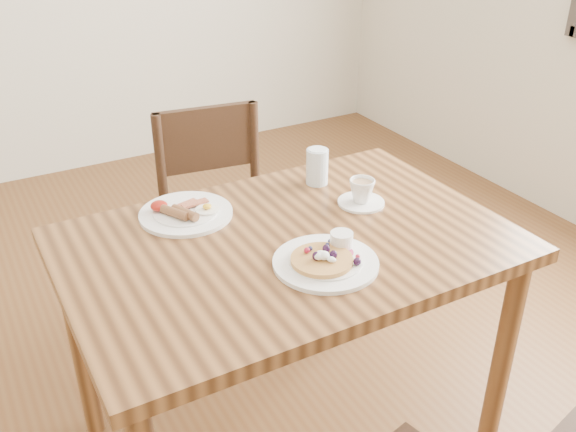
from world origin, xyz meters
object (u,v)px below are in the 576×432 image
at_px(chair_far, 221,219).
at_px(water_glass, 317,167).
at_px(pancake_plate, 327,259).
at_px(teacup_saucer, 362,193).
at_px(dining_table, 288,269).
at_px(breakfast_plate, 185,212).

relative_size(chair_far, water_glass, 7.68).
bearing_deg(pancake_plate, teacup_saucer, 40.73).
distance_m(chair_far, water_glass, 0.52).
distance_m(dining_table, breakfast_plate, 0.34).
relative_size(breakfast_plate, water_glass, 2.36).
bearing_deg(breakfast_plate, dining_table, -52.71).
relative_size(dining_table, breakfast_plate, 4.44).
distance_m(dining_table, water_glass, 0.39).
distance_m(chair_far, teacup_saucer, 0.67).
distance_m(dining_table, chair_far, 0.65).
height_order(dining_table, teacup_saucer, teacup_saucer).
height_order(dining_table, breakfast_plate, breakfast_plate).
bearing_deg(chair_far, water_glass, 124.28).
distance_m(chair_far, breakfast_plate, 0.53).
xyz_separation_m(dining_table, water_glass, (0.25, 0.26, 0.16)).
distance_m(teacup_saucer, water_glass, 0.19).
bearing_deg(pancake_plate, water_glass, 61.44).
height_order(chair_far, breakfast_plate, chair_far).
relative_size(chair_far, pancake_plate, 3.26).
height_order(breakfast_plate, teacup_saucer, teacup_saucer).
bearing_deg(teacup_saucer, pancake_plate, -139.27).
xyz_separation_m(breakfast_plate, teacup_saucer, (0.49, -0.19, 0.02)).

